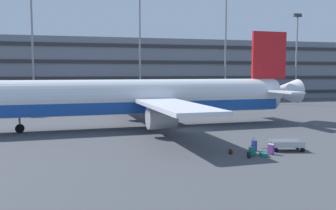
{
  "coord_description": "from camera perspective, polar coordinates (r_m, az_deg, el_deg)",
  "views": [
    {
      "loc": [
        -12.09,
        -38.06,
        6.22
      ],
      "look_at": [
        -3.1,
        -3.53,
        3.0
      ],
      "focal_mm": 39.12,
      "sensor_mm": 36.0,
      "label": 1
    }
  ],
  "objects": [
    {
      "name": "ground_plane",
      "position": [
        40.41,
        3.0,
        -3.7
      ],
      "size": [
        600.0,
        600.0,
        0.0
      ],
      "primitive_type": "plane",
      "color": "#424449"
    },
    {
      "name": "terminal_structure",
      "position": [
        84.41,
        -6.39,
        5.41
      ],
      "size": [
        123.94,
        16.91,
        13.28
      ],
      "color": "slate",
      "rests_on": "ground_plane"
    },
    {
      "name": "airliner",
      "position": [
        41.15,
        -3.61,
        1.06
      ],
      "size": [
        40.0,
        32.26,
        11.18
      ],
      "color": "silver",
      "rests_on": "ground_plane"
    },
    {
      "name": "light_mast_left",
      "position": [
        71.73,
        -20.44,
        11.28
      ],
      "size": [
        1.8,
        0.5,
        25.07
      ],
      "color": "gray",
      "rests_on": "ground_plane"
    },
    {
      "name": "light_mast_center_left",
      "position": [
        72.45,
        -4.41,
        10.84
      ],
      "size": [
        1.8,
        0.5,
        23.39
      ],
      "color": "gray",
      "rests_on": "ground_plane"
    },
    {
      "name": "light_mast_center_right",
      "position": [
        77.76,
        8.98,
        11.14
      ],
      "size": [
        1.8,
        0.5,
        25.34
      ],
      "color": "gray",
      "rests_on": "ground_plane"
    },
    {
      "name": "light_mast_right",
      "position": [
        85.52,
        19.39,
        8.11
      ],
      "size": [
        1.8,
        0.5,
        18.84
      ],
      "color": "gray",
      "rests_on": "ground_plane"
    },
    {
      "name": "suitcase_scuffed",
      "position": [
        29.85,
        13.29,
        -6.15
      ],
      "size": [
        0.35,
        0.42,
        1.06
      ],
      "color": "navy",
      "rests_on": "ground_plane"
    },
    {
      "name": "suitcase_navy",
      "position": [
        28.19,
        14.69,
        -7.5
      ],
      "size": [
        0.59,
        0.75,
        0.25
      ],
      "color": "#147266",
      "rests_on": "ground_plane"
    },
    {
      "name": "suitcase_laid_flat",
      "position": [
        28.94,
        15.74,
        -6.66
      ],
      "size": [
        0.41,
        0.51,
        0.94
      ],
      "color": "#72388C",
      "rests_on": "ground_plane"
    },
    {
      "name": "suitcase_silver",
      "position": [
        28.04,
        12.98,
        -7.04
      ],
      "size": [
        0.48,
        0.22,
        0.8
      ],
      "color": "#147266",
      "rests_on": "ground_plane"
    },
    {
      "name": "backpack_upright",
      "position": [
        27.3,
        12.54,
        -7.6
      ],
      "size": [
        0.38,
        0.35,
        0.57
      ],
      "color": "black",
      "rests_on": "ground_plane"
    },
    {
      "name": "backpack_orange",
      "position": [
        28.43,
        9.76,
        -7.16
      ],
      "size": [
        0.4,
        0.42,
        0.46
      ],
      "color": "#592619",
      "rests_on": "ground_plane"
    },
    {
      "name": "baggage_cart",
      "position": [
        30.64,
        18.03,
        -6.0
      ],
      "size": [
        3.37,
        1.89,
        0.82
      ],
      "color": "#B7B7BC",
      "rests_on": "ground_plane"
    }
  ]
}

